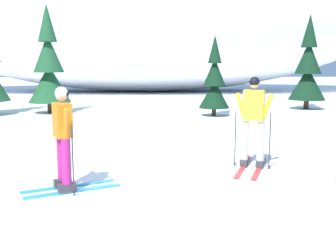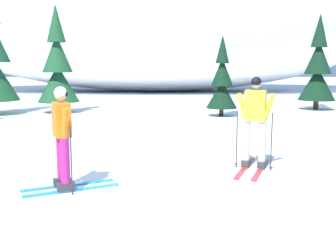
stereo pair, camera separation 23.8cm
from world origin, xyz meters
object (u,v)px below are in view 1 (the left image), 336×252
object	(u,v)px
skier_orange_jacket	(64,137)
skier_yellow_jacket	(253,121)
pine_tree_far_right	(308,70)
pine_tree_center	(49,68)
pine_tree_center_right	(214,82)

from	to	relation	value
skier_orange_jacket	skier_yellow_jacket	distance (m)	3.69
skier_orange_jacket	skier_yellow_jacket	xyz separation A→B (m)	(3.41, 1.41, 0.06)
skier_orange_jacket	pine_tree_far_right	size ratio (longest dim) A/B	0.39
pine_tree_center	pine_tree_center_right	bearing A→B (deg)	-10.01
pine_tree_far_right	skier_orange_jacket	bearing A→B (deg)	-125.13
skier_yellow_jacket	pine_tree_center	xyz separation A→B (m)	(-6.37, 9.46, 0.96)
pine_tree_center	skier_orange_jacket	bearing A→B (deg)	-74.74
skier_orange_jacket	skier_yellow_jacket	world-z (taller)	skier_yellow_jacket
pine_tree_center_right	pine_tree_center	bearing A→B (deg)	169.99
pine_tree_far_right	pine_tree_center	bearing A→B (deg)	-174.18
skier_yellow_jacket	pine_tree_far_right	bearing A→B (deg)	64.55
skier_yellow_jacket	skier_orange_jacket	bearing A→B (deg)	-157.54
pine_tree_center_right	skier_orange_jacket	bearing A→B (deg)	-111.67
skier_orange_jacket	pine_tree_center_right	distance (m)	10.41
pine_tree_center	pine_tree_center_right	world-z (taller)	pine_tree_center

